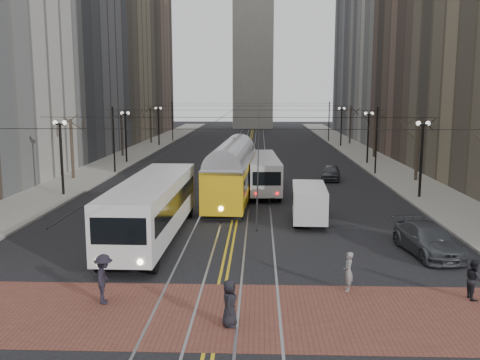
# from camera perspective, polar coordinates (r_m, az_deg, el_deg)

# --- Properties ---
(ground) EXTENTS (260.00, 260.00, 0.00)m
(ground) POSITION_cam_1_polar(r_m,az_deg,el_deg) (23.73, -1.76, -10.25)
(ground) COLOR black
(ground) RESTS_ON ground
(sidewalk_left) EXTENTS (5.00, 140.00, 0.15)m
(sidewalk_left) POSITION_cam_1_polar(r_m,az_deg,el_deg) (69.76, -11.64, 2.59)
(sidewalk_left) COLOR gray
(sidewalk_left) RESTS_ON ground
(sidewalk_right) EXTENTS (5.00, 140.00, 0.15)m
(sidewalk_right) POSITION_cam_1_polar(r_m,az_deg,el_deg) (69.09, 13.33, 2.47)
(sidewalk_right) COLOR gray
(sidewalk_right) RESTS_ON ground
(crosswalk_band) EXTENTS (25.00, 6.00, 0.01)m
(crosswalk_band) POSITION_cam_1_polar(r_m,az_deg,el_deg) (20.01, -2.55, -14.05)
(crosswalk_band) COLOR brown
(crosswalk_band) RESTS_ON ground
(streetcar_rails) EXTENTS (4.80, 130.00, 0.02)m
(streetcar_rails) POSITION_cam_1_polar(r_m,az_deg,el_deg) (67.80, 0.78, 2.53)
(streetcar_rails) COLOR gray
(streetcar_rails) RESTS_ON ground
(centre_lines) EXTENTS (0.42, 130.00, 0.01)m
(centre_lines) POSITION_cam_1_polar(r_m,az_deg,el_deg) (67.79, 0.78, 2.54)
(centre_lines) COLOR gold
(centre_lines) RESTS_ON ground
(building_left_mid) EXTENTS (16.00, 20.00, 34.00)m
(building_left_mid) POSITION_cam_1_polar(r_m,az_deg,el_deg) (74.03, -20.13, 15.74)
(building_left_mid) COLOR slate
(building_left_mid) RESTS_ON ground
(building_left_far) EXTENTS (16.00, 20.00, 40.00)m
(building_left_far) POSITION_cam_1_polar(r_m,az_deg,el_deg) (112.29, -12.29, 15.21)
(building_left_far) COLOR brown
(building_left_far) RESTS_ON ground
(building_right_mid) EXTENTS (16.00, 20.00, 34.00)m
(building_right_mid) POSITION_cam_1_polar(r_m,az_deg,el_deg) (72.97, 22.12, 15.73)
(building_right_mid) COLOR brown
(building_right_mid) RESTS_ON ground
(building_right_far) EXTENTS (16.00, 20.00, 40.00)m
(building_right_far) POSITION_cam_1_polar(r_m,az_deg,el_deg) (111.59, 15.02, 15.15)
(building_right_far) COLOR slate
(building_right_far) RESTS_ON ground
(lamp_posts) EXTENTS (27.60, 57.20, 5.60)m
(lamp_posts) POSITION_cam_1_polar(r_m,az_deg,el_deg) (51.34, 0.37, 3.52)
(lamp_posts) COLOR black
(lamp_posts) RESTS_ON ground
(street_trees) EXTENTS (31.68, 53.28, 5.60)m
(street_trees) POSITION_cam_1_polar(r_m,az_deg,el_deg) (57.81, 0.57, 4.16)
(street_trees) COLOR #382D23
(street_trees) RESTS_ON ground
(trolley_wires) EXTENTS (25.96, 120.00, 6.60)m
(trolley_wires) POSITION_cam_1_polar(r_m,az_deg,el_deg) (57.32, 0.56, 5.09)
(trolley_wires) COLOR black
(trolley_wires) RESTS_ON ground
(transit_bus) EXTENTS (2.96, 13.36, 3.33)m
(transit_bus) POSITION_cam_1_polar(r_m,az_deg,el_deg) (29.37, -9.33, -3.17)
(transit_bus) COLOR silver
(transit_bus) RESTS_ON ground
(streetcar) EXTENTS (3.32, 14.61, 3.42)m
(streetcar) POSITION_cam_1_polar(r_m,az_deg,el_deg) (39.87, -0.86, 0.28)
(streetcar) COLOR gold
(streetcar) RESTS_ON ground
(rear_bus) EXTENTS (2.90, 10.98, 2.84)m
(rear_bus) POSITION_cam_1_polar(r_m,az_deg,el_deg) (43.54, 2.42, 0.65)
(rear_bus) COLOR #BEBEBE
(rear_bus) RESTS_ON ground
(cargo_van) EXTENTS (2.23, 5.25, 2.28)m
(cargo_van) POSITION_cam_1_polar(r_m,az_deg,el_deg) (33.22, 7.38, -2.60)
(cargo_van) COLOR silver
(cargo_van) RESTS_ON ground
(sedan_grey) EXTENTS (2.28, 4.27, 1.38)m
(sedan_grey) POSITION_cam_1_polar(r_m,az_deg,el_deg) (49.90, 9.68, 0.78)
(sedan_grey) COLOR #3A3C41
(sedan_grey) RESTS_ON ground
(sedan_parked) EXTENTS (2.78, 5.36, 1.49)m
(sedan_parked) POSITION_cam_1_polar(r_m,az_deg,el_deg) (28.25, 19.37, -6.00)
(sedan_parked) COLOR #3F4246
(sedan_parked) RESTS_ON ground
(pedestrian_a) EXTENTS (0.59, 0.85, 1.64)m
(pedestrian_a) POSITION_cam_1_polar(r_m,az_deg,el_deg) (18.72, -1.12, -12.99)
(pedestrian_a) COLOR black
(pedestrian_a) RESTS_ON crosswalk_band
(pedestrian_b) EXTENTS (0.46, 0.63, 1.60)m
(pedestrian_b) POSITION_cam_1_polar(r_m,az_deg,el_deg) (22.29, 11.48, -9.53)
(pedestrian_b) COLOR gray
(pedestrian_b) RESTS_ON crosswalk_band
(pedestrian_c) EXTENTS (0.60, 0.76, 1.56)m
(pedestrian_c) POSITION_cam_1_polar(r_m,az_deg,el_deg) (22.91, 23.67, -9.67)
(pedestrian_c) COLOR black
(pedestrian_c) RESTS_ON crosswalk_band
(pedestrian_d) EXTENTS (0.88, 1.32, 1.91)m
(pedestrian_d) POSITION_cam_1_polar(r_m,az_deg,el_deg) (21.20, -14.32, -10.19)
(pedestrian_d) COLOR black
(pedestrian_d) RESTS_ON crosswalk_band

